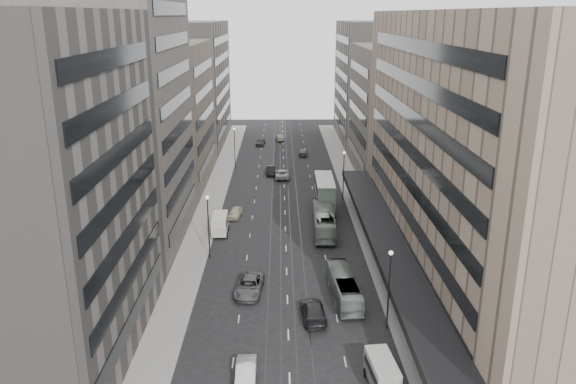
{
  "coord_description": "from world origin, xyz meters",
  "views": [
    {
      "loc": [
        -0.73,
        -53.47,
        29.6
      ],
      "look_at": [
        0.33,
        18.52,
        6.69
      ],
      "focal_mm": 35.0,
      "sensor_mm": 36.0,
      "label": 1
    }
  ],
  "objects": [
    {
      "name": "building_left_b",
      "position": [
        -21.5,
        19.0,
        17.0
      ],
      "size": [
        15.0,
        26.0,
        34.0
      ],
      "primitive_type": "cube",
      "color": "#47413D",
      "rests_on": "ground"
    },
    {
      "name": "sedan_4",
      "position": [
        -7.6,
        26.99,
        0.73
      ],
      "size": [
        2.28,
        4.49,
        1.47
      ],
      "primitive_type": "imported",
      "rotation": [
        0.0,
        0.0,
        -0.13
      ],
      "color": "beige",
      "rests_on": "ground"
    },
    {
      "name": "lamp_left_far",
      "position": [
        -9.7,
        55.0,
        5.2
      ],
      "size": [
        0.44,
        0.44,
        8.32
      ],
      "color": "#262628",
      "rests_on": "ground"
    },
    {
      "name": "sedan_5",
      "position": [
        -2.49,
        50.75,
        0.8
      ],
      "size": [
        1.9,
        4.91,
        1.6
      ],
      "primitive_type": "imported",
      "rotation": [
        0.0,
        0.0,
        0.04
      ],
      "color": "black",
      "rests_on": "ground"
    },
    {
      "name": "sidewalk_left",
      "position": [
        -12.0,
        37.5,
        0.07
      ],
      "size": [
        4.0,
        125.0,
        0.15
      ],
      "primitive_type": "cube",
      "color": "gray",
      "rests_on": "ground"
    },
    {
      "name": "double_decker",
      "position": [
        6.19,
        29.65,
        2.85
      ],
      "size": [
        3.07,
        9.7,
        5.29
      ],
      "rotation": [
        0.0,
        0.0,
        -0.01
      ],
      "color": "slate",
      "rests_on": "ground"
    },
    {
      "name": "sedan_9",
      "position": [
        -0.71,
        81.18,
        0.75
      ],
      "size": [
        2.09,
        4.71,
        1.5
      ],
      "primitive_type": "imported",
      "rotation": [
        0.0,
        0.0,
        3.25
      ],
      "color": "gray",
      "rests_on": "ground"
    },
    {
      "name": "sidewalk_right",
      "position": [
        12.0,
        37.5,
        0.07
      ],
      "size": [
        4.0,
        125.0,
        0.15
      ],
      "primitive_type": "cube",
      "color": "gray",
      "rests_on": "ground"
    },
    {
      "name": "sedan_3",
      "position": [
        2.58,
        -2.92,
        0.85
      ],
      "size": [
        2.74,
        5.96,
        1.69
      ],
      "primitive_type": "imported",
      "rotation": [
        0.0,
        0.0,
        3.21
      ],
      "color": "black",
      "rests_on": "ground"
    },
    {
      "name": "building_left_d",
      "position": [
        -21.5,
        79.0,
        14.0
      ],
      "size": [
        15.0,
        38.0,
        28.0
      ],
      "primitive_type": "cube",
      "color": "#68645E",
      "rests_on": "ground"
    },
    {
      "name": "bus_far",
      "position": [
        5.42,
        20.67,
        1.68
      ],
      "size": [
        3.19,
        12.15,
        3.36
      ],
      "primitive_type": "imported",
      "rotation": [
        0.0,
        0.0,
        3.11
      ],
      "color": "#96A298",
      "rests_on": "ground"
    },
    {
      "name": "lamp_left_near",
      "position": [
        -9.7,
        12.0,
        5.2
      ],
      "size": [
        0.44,
        0.44,
        8.32
      ],
      "color": "#262628",
      "rests_on": "ground"
    },
    {
      "name": "sedan_2",
      "position": [
        -4.2,
        2.6,
        0.85
      ],
      "size": [
        3.41,
        6.36,
        1.7
      ],
      "primitive_type": "imported",
      "rotation": [
        0.0,
        0.0,
        -0.1
      ],
      "color": "#525254",
      "rests_on": "ground"
    },
    {
      "name": "ground",
      "position": [
        0.0,
        0.0,
        0.0
      ],
      "size": [
        220.0,
        220.0,
        0.0
      ],
      "primitive_type": "plane",
      "color": "black",
      "rests_on": "ground"
    },
    {
      "name": "sedan_8",
      "position": [
        -5.26,
        76.11,
        0.8
      ],
      "size": [
        2.35,
        4.87,
        1.6
      ],
      "primitive_type": "imported",
      "rotation": [
        0.0,
        0.0,
        -0.1
      ],
      "color": "#2A292C",
      "rests_on": "ground"
    },
    {
      "name": "pedestrian",
      "position": [
        12.72,
        -12.3,
        1.06
      ],
      "size": [
        0.73,
        0.54,
        1.83
      ],
      "primitive_type": "imported",
      "rotation": [
        0.0,
        0.0,
        3.31
      ],
      "color": "black",
      "rests_on": "sidewalk_right"
    },
    {
      "name": "building_left_a",
      "position": [
        -21.5,
        -8.0,
        15.0
      ],
      "size": [
        15.0,
        28.0,
        30.0
      ],
      "primitive_type": "cube",
      "color": "#68645E",
      "rests_on": "ground"
    },
    {
      "name": "building_left_c",
      "position": [
        -21.5,
        46.0,
        12.5
      ],
      "size": [
        15.0,
        28.0,
        25.0
      ],
      "primitive_type": "cube",
      "color": "#695D52",
      "rests_on": "ground"
    },
    {
      "name": "sedan_6",
      "position": [
        -0.36,
        48.52,
        0.8
      ],
      "size": [
        2.77,
        5.81,
        1.6
      ],
      "primitive_type": "imported",
      "rotation": [
        0.0,
        0.0,
        3.16
      ],
      "color": "beige",
      "rests_on": "ground"
    },
    {
      "name": "panel_van",
      "position": [
        -9.2,
        20.14,
        1.57
      ],
      "size": [
        2.31,
        4.57,
        2.86
      ],
      "rotation": [
        0.0,
        0.0,
        0.02
      ],
      "color": "beige",
      "rests_on": "ground"
    },
    {
      "name": "lamp_right_far",
      "position": [
        9.7,
        35.0,
        5.2
      ],
      "size": [
        0.44,
        0.44,
        8.32
      ],
      "color": "#262628",
      "rests_on": "ground"
    },
    {
      "name": "lamp_right_near",
      "position": [
        9.7,
        -5.0,
        5.2
      ],
      "size": [
        0.44,
        0.44,
        8.32
      ],
      "color": "#262628",
      "rests_on": "ground"
    },
    {
      "name": "building_right_far",
      "position": [
        21.5,
        82.0,
        14.0
      ],
      "size": [
        15.0,
        32.0,
        28.0
      ],
      "primitive_type": "cube",
      "color": "#68645E",
      "rests_on": "ground"
    },
    {
      "name": "vw_microbus",
      "position": [
        7.61,
        -14.07,
        1.43
      ],
      "size": [
        2.56,
        4.93,
        2.56
      ],
      "rotation": [
        0.0,
        0.0,
        0.1
      ],
      "color": "#545A5C",
      "rests_on": "ground"
    },
    {
      "name": "bus_near",
      "position": [
        6.1,
        1.19,
        1.42
      ],
      "size": [
        3.15,
        10.35,
        2.84
      ],
      "primitive_type": "imported",
      "rotation": [
        0.0,
        0.0,
        3.22
      ],
      "color": "gray",
      "rests_on": "ground"
    },
    {
      "name": "department_store",
      "position": [
        21.45,
        8.0,
        14.95
      ],
      "size": [
        19.2,
        60.0,
        30.0
      ],
      "color": "gray",
      "rests_on": "ground"
    },
    {
      "name": "building_right_mid",
      "position": [
        21.5,
        52.0,
        12.0
      ],
      "size": [
        15.0,
        28.0,
        24.0
      ],
      "primitive_type": "cube",
      "color": "#47413D",
      "rests_on": "ground"
    },
    {
      "name": "sedan_7",
      "position": [
        4.31,
        66.1,
        0.67
      ],
      "size": [
        2.07,
        4.71,
        1.34
      ],
      "primitive_type": "imported",
      "rotation": [
        0.0,
        0.0,
        3.1
      ],
      "color": "slate",
      "rests_on": "ground"
    },
    {
      "name": "sedan_1",
      "position": [
        -3.69,
        -13.19,
        0.79
      ],
      "size": [
        1.71,
        4.79,
        1.57
      ],
      "primitive_type": "imported",
      "rotation": [
        0.0,
        0.0,
        0.01
      ],
      "color": "silver",
      "rests_on": "ground"
    }
  ]
}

